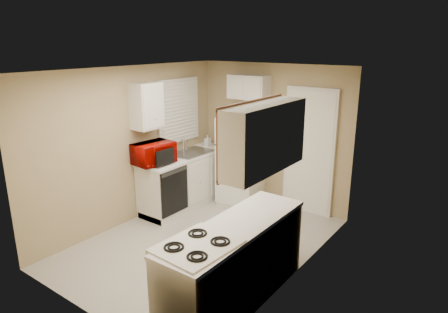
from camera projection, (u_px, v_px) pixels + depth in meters
The scene contains 19 objects.
floor at pixel (203, 242), 5.66m from camera, with size 3.80×3.80×0.00m, color beige.
ceiling at pixel (200, 70), 4.98m from camera, with size 3.80×3.80×0.00m, color white.
wall_left at pixel (131, 146), 6.12m from camera, with size 3.80×3.80×0.00m, color tan.
wall_right at pixel (297, 183), 4.53m from camera, with size 3.80×3.80×0.00m, color tan.
wall_back at pixel (273, 135), 6.79m from camera, with size 2.80×2.80×0.00m, color tan.
wall_front at pixel (77, 208), 3.85m from camera, with size 2.80×2.80×0.00m, color tan.
left_counter at pixel (186, 180), 6.85m from camera, with size 0.60×1.80×0.90m, color silver.
dishwasher at pixel (175, 191), 6.21m from camera, with size 0.03×0.58×0.72m, color black.
sink at pixel (191, 155), 6.85m from camera, with size 0.54×0.74×0.16m, color gray.
microwave at pixel (154, 154), 6.19m from camera, with size 0.34×0.60×0.40m, color #9D0600.
soap_bottle at pixel (208, 141), 7.24m from camera, with size 0.09×0.10×0.21m, color white.
window_blinds at pixel (179, 111), 6.79m from camera, with size 0.10×0.98×1.08m, color silver.
upper_cabinet_left at pixel (147, 106), 6.03m from camera, with size 0.30×0.45×0.70m, color silver.
refrigerator at pixel (241, 159), 6.88m from camera, with size 0.64×0.62×1.55m, color white.
cabinet_over_fridge at pixel (249, 87), 6.68m from camera, with size 0.70×0.30×0.40m, color silver.
interior_door at pixel (309, 152), 6.41m from camera, with size 0.86×0.06×2.08m, color white.
right_counter at pixel (235, 263), 4.29m from camera, with size 0.60×2.00×0.90m, color silver.
stove at pixel (198, 287), 3.86m from camera, with size 0.60×0.75×0.91m, color white.
upper_cabinet_right at pixel (265, 138), 4.06m from camera, with size 0.30×1.20×0.70m, color silver.
Camera 1 is at (3.25, -3.93, 2.75)m, focal length 32.00 mm.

